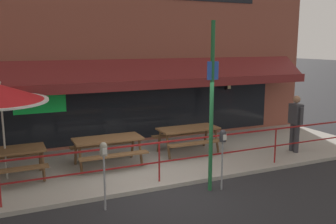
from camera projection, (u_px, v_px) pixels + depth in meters
name	position (u px, v px, depth m)	size (l,w,h in m)	color
ground_plane	(164.00, 190.00, 8.65)	(120.00, 120.00, 0.00)	#232326
patio_deck	(135.00, 163.00, 10.43)	(15.00, 4.00, 0.10)	#9E998E
restaurant_building	(110.00, 27.00, 11.74)	(15.00, 1.60, 7.76)	brown
patio_railing	(159.00, 153.00, 8.77)	(13.84, 0.04, 0.97)	maroon
picnic_table_left	(6.00, 156.00, 8.82)	(1.80, 1.42, 0.76)	brown
picnic_table_centre	(108.00, 144.00, 9.94)	(1.80, 1.42, 0.76)	brown
picnic_table_right	(188.00, 133.00, 11.14)	(1.80, 1.42, 0.76)	brown
patio_umbrella_left	(0.00, 94.00, 8.69)	(2.14, 2.14, 2.38)	#B7B2A8
pedestrian_walking	(295.00, 121.00, 11.20)	(0.27, 0.62, 1.71)	#333338
parking_meter_near	(104.00, 156.00, 7.38)	(0.15, 0.16, 1.42)	gray
parking_meter_far	(223.00, 142.00, 8.45)	(0.15, 0.16, 1.42)	gray
street_sign_pole	(212.00, 106.00, 8.27)	(0.28, 0.09, 3.82)	#1E6033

